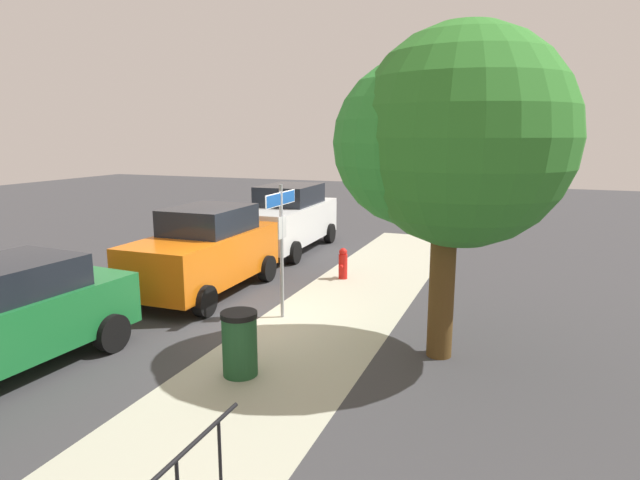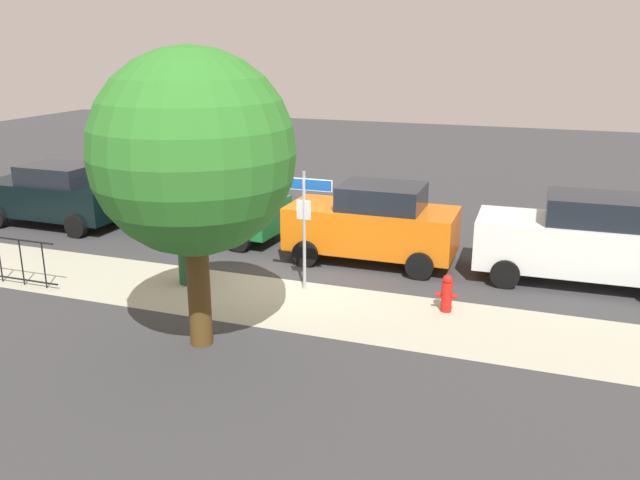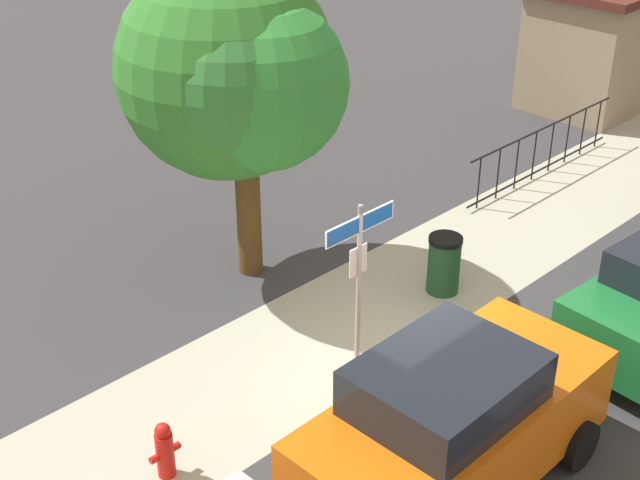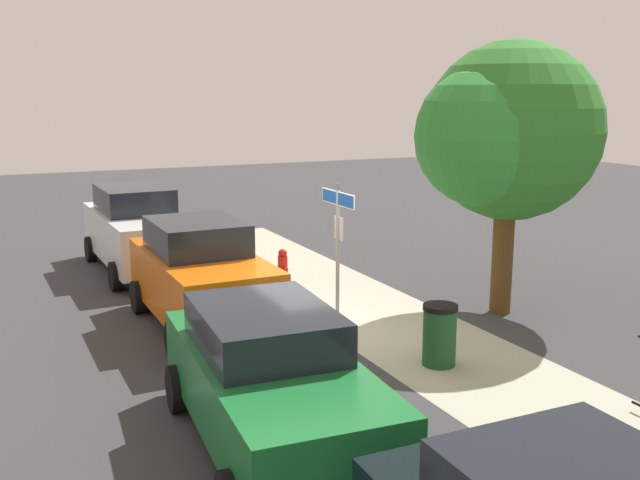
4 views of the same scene
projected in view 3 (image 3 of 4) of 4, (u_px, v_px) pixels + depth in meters
The scene contains 9 objects.
ground_plane at pixel (394, 372), 12.59m from camera, with size 60.00×60.00×0.00m, color #38383A.
sidewalk_strip at pixel (415, 285), 14.63m from camera, with size 24.00×2.60×0.00m, color #ACAD97.
street_sign at pixel (359, 259), 11.74m from camera, with size 1.26×0.07×2.62m.
shade_tree at pixel (237, 76), 13.23m from camera, with size 3.38×3.69×5.19m.
car_orange at pixel (453, 424), 10.15m from camera, with size 4.09×1.99×1.94m.
iron_fence at pixel (543, 150), 18.16m from camera, with size 4.94×0.04×1.07m.
utility_shed at pixel (598, 44), 21.38m from camera, with size 3.46×2.82×3.00m.
fire_hydrant at pixel (165, 450), 10.63m from camera, with size 0.42×0.22×0.78m.
trash_bin at pixel (444, 264), 14.26m from camera, with size 0.55×0.55×0.98m.
Camera 3 is at (-7.86, -6.48, 7.70)m, focal length 50.13 mm.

